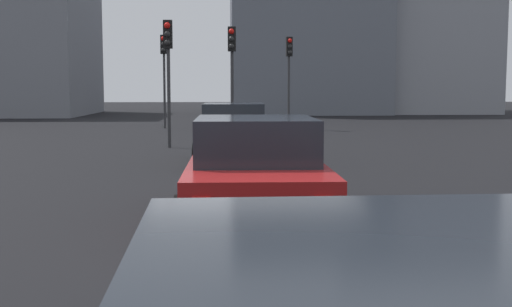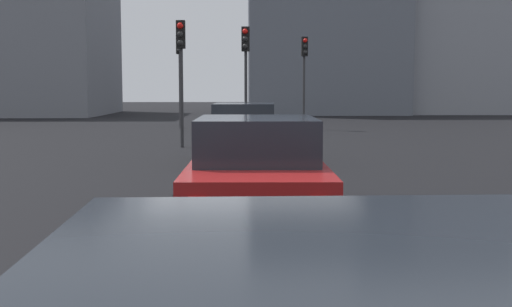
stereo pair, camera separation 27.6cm
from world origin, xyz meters
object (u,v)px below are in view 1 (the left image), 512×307
object	(u,v)px
traffic_light_far_left	(164,62)
traffic_light_far_right	(168,56)
traffic_light_near_right	(289,63)
car_red_second	(255,172)
traffic_light_near_left	(232,59)
car_beige_lead	(234,135)

from	to	relation	value
traffic_light_far_left	traffic_light_far_right	world-z (taller)	traffic_light_far_left
traffic_light_far_right	traffic_light_near_right	bearing A→B (deg)	155.40
traffic_light_near_right	traffic_light_far_right	size ratio (longest dim) A/B	1.05
car_red_second	traffic_light_near_left	xyz separation A→B (m)	(14.91, 0.10, 2.26)
car_beige_lead	traffic_light_far_right	bearing A→B (deg)	26.53
car_red_second	traffic_light_far_right	world-z (taller)	traffic_light_far_right
car_red_second	traffic_light_far_right	distance (m)	12.31
traffic_light_near_left	traffic_light_far_right	distance (m)	3.67
traffic_light_near_left	car_red_second	bearing A→B (deg)	8.67
car_beige_lead	traffic_light_far_left	size ratio (longest dim) A/B	0.93
traffic_light_far_right	car_red_second	bearing A→B (deg)	13.54
traffic_light_near_right	car_red_second	bearing A→B (deg)	-15.32
traffic_light_far_left	traffic_light_far_right	size ratio (longest dim) A/B	1.08
car_beige_lead	traffic_light_near_right	bearing A→B (deg)	-9.60
car_beige_lead	traffic_light_near_right	distance (m)	14.25
traffic_light_far_left	traffic_light_near_left	bearing A→B (deg)	30.30
car_beige_lead	traffic_light_far_left	xyz separation A→B (m)	(14.63, 3.06, 2.43)
car_beige_lead	car_red_second	world-z (taller)	car_beige_lead
traffic_light_far_left	traffic_light_near_right	bearing A→B (deg)	88.34
car_beige_lead	car_red_second	xyz separation A→B (m)	(-7.44, -0.17, -0.00)
traffic_light_far_left	traffic_light_far_right	distance (m)	10.21
car_red_second	traffic_light_near_right	bearing A→B (deg)	-6.51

